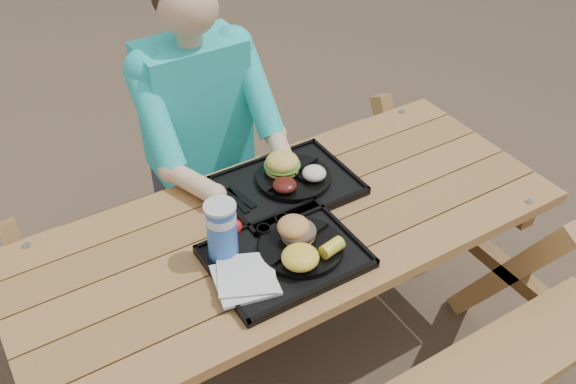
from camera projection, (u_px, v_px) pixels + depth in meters
ground at (288, 364)px, 2.55m from camera, size 60.00×60.00×0.00m
picnic_table at (288, 301)px, 2.31m from camera, size 1.80×1.49×0.75m
tray_near at (285, 257)px, 1.94m from camera, size 0.45×0.35×0.02m
tray_far at (288, 187)px, 2.21m from camera, size 0.45×0.35×0.02m
plate_near at (301, 247)px, 1.95m from camera, size 0.26×0.26×0.02m
plate_far at (294, 178)px, 2.22m from camera, size 0.26×0.26×0.02m
napkin_stack at (245, 279)px, 1.85m from camera, size 0.21×0.21×0.02m
soda_cup at (222, 232)px, 1.88m from camera, size 0.09×0.09×0.18m
condiment_bbq at (264, 231)px, 2.00m from camera, size 0.04×0.04×0.03m
condiment_mustard at (283, 221)px, 2.03m from camera, size 0.05×0.05×0.03m
sandwich at (298, 224)px, 1.93m from camera, size 0.11×0.11×0.11m
mac_cheese at (300, 257)px, 1.86m from camera, size 0.11×0.11×0.06m
corn_cob at (332, 248)px, 1.90m from camera, size 0.08×0.08×0.04m
cutlery_far at (241, 197)px, 2.15m from camera, size 0.05×0.14×0.01m
burger at (282, 158)px, 2.20m from camera, size 0.12×0.12×0.11m
baked_beans at (285, 185)px, 2.14m from camera, size 0.08×0.08×0.04m
potato_salad at (314, 173)px, 2.18m from camera, size 0.08×0.08×0.05m
diner at (202, 157)px, 2.55m from camera, size 0.48×0.84×1.28m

